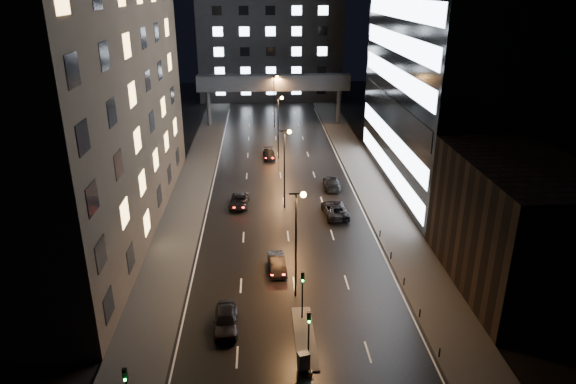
# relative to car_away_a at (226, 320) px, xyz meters

# --- Properties ---
(ground) EXTENTS (160.00, 160.00, 0.00)m
(ground) POSITION_rel_car_away_a_xyz_m (6.02, 36.38, -0.82)
(ground) COLOR black
(ground) RESTS_ON ground
(sidewalk_left) EXTENTS (5.00, 110.00, 0.15)m
(sidewalk_left) POSITION_rel_car_away_a_xyz_m (-6.48, 31.38, -0.74)
(sidewalk_left) COLOR #383533
(sidewalk_left) RESTS_ON ground
(sidewalk_right) EXTENTS (5.00, 110.00, 0.15)m
(sidewalk_right) POSITION_rel_car_away_a_xyz_m (18.52, 31.38, -0.74)
(sidewalk_right) COLOR #383533
(sidewalk_right) RESTS_ON ground
(building_left) EXTENTS (15.00, 48.00, 40.00)m
(building_left) POSITION_rel_car_away_a_xyz_m (-16.48, 20.38, 19.18)
(building_left) COLOR #2D2319
(building_left) RESTS_ON ground
(building_right_low) EXTENTS (10.00, 18.00, 12.00)m
(building_right_low) POSITION_rel_car_away_a_xyz_m (26.02, 5.38, 5.18)
(building_right_low) COLOR black
(building_right_low) RESTS_ON ground
(building_right_glass) EXTENTS (20.00, 36.00, 45.00)m
(building_right_glass) POSITION_rel_car_away_a_xyz_m (31.02, 32.38, 21.68)
(building_right_glass) COLOR black
(building_right_glass) RESTS_ON ground
(building_far) EXTENTS (34.00, 14.00, 25.00)m
(building_far) POSITION_rel_car_away_a_xyz_m (6.02, 94.38, 11.68)
(building_far) COLOR #333335
(building_far) RESTS_ON ground
(skybridge) EXTENTS (30.00, 3.00, 10.00)m
(skybridge) POSITION_rel_car_away_a_xyz_m (6.02, 66.38, 7.52)
(skybridge) COLOR #333335
(skybridge) RESTS_ON ground
(median_island) EXTENTS (1.60, 8.00, 0.15)m
(median_island) POSITION_rel_car_away_a_xyz_m (6.32, -1.62, -0.74)
(median_island) COLOR #383533
(median_island) RESTS_ON ground
(traffic_signal_near) EXTENTS (0.28, 0.34, 4.40)m
(traffic_signal_near) POSITION_rel_car_away_a_xyz_m (6.32, 0.88, 2.28)
(traffic_signal_near) COLOR black
(traffic_signal_near) RESTS_ON median_island
(traffic_signal_far) EXTENTS (0.28, 0.34, 4.40)m
(traffic_signal_far) POSITION_rel_car_away_a_xyz_m (6.32, -4.62, 2.28)
(traffic_signal_far) COLOR black
(traffic_signal_far) RESTS_ON median_island
(bollard_row) EXTENTS (0.12, 25.12, 0.90)m
(bollard_row) POSITION_rel_car_away_a_xyz_m (16.22, 2.88, -0.37)
(bollard_row) COLOR black
(bollard_row) RESTS_ON ground
(streetlight_near) EXTENTS (1.45, 0.50, 10.15)m
(streetlight_near) POSITION_rel_car_away_a_xyz_m (6.18, 4.38, 5.68)
(streetlight_near) COLOR black
(streetlight_near) RESTS_ON ground
(streetlight_mid_a) EXTENTS (1.45, 0.50, 10.15)m
(streetlight_mid_a) POSITION_rel_car_away_a_xyz_m (6.18, 24.38, 5.68)
(streetlight_mid_a) COLOR black
(streetlight_mid_a) RESTS_ON ground
(streetlight_mid_b) EXTENTS (1.45, 0.50, 10.15)m
(streetlight_mid_b) POSITION_rel_car_away_a_xyz_m (6.18, 44.38, 5.68)
(streetlight_mid_b) COLOR black
(streetlight_mid_b) RESTS_ON ground
(streetlight_far) EXTENTS (1.45, 0.50, 10.15)m
(streetlight_far) POSITION_rel_car_away_a_xyz_m (6.18, 64.38, 5.68)
(streetlight_far) COLOR black
(streetlight_far) RESTS_ON ground
(car_away_a) EXTENTS (2.09, 4.85, 1.63)m
(car_away_a) POSITION_rel_car_away_a_xyz_m (0.00, 0.00, 0.00)
(car_away_a) COLOR black
(car_away_a) RESTS_ON ground
(car_away_b) EXTENTS (1.87, 4.51, 1.45)m
(car_away_b) POSITION_rel_car_away_a_xyz_m (4.52, 9.01, -0.09)
(car_away_b) COLOR black
(car_away_b) RESTS_ON ground
(car_away_c) EXTENTS (2.64, 5.11, 1.38)m
(car_away_c) POSITION_rel_car_away_a_xyz_m (0.28, 25.13, -0.13)
(car_away_c) COLOR black
(car_away_c) RESTS_ON ground
(car_away_d) EXTENTS (2.12, 4.68, 1.33)m
(car_away_d) POSITION_rel_car_away_a_xyz_m (4.52, 44.61, -0.15)
(car_away_d) COLOR black
(car_away_d) RESTS_ON ground
(car_toward_a) EXTENTS (3.08, 6.00, 1.62)m
(car_toward_a) POSITION_rel_car_away_a_xyz_m (12.04, 21.65, -0.01)
(car_toward_a) COLOR black
(car_toward_a) RESTS_ON ground
(car_toward_b) EXTENTS (2.44, 5.46, 1.55)m
(car_toward_b) POSITION_rel_car_away_a_xyz_m (12.90, 30.85, -0.04)
(car_toward_b) COLOR black
(car_toward_b) RESTS_ON ground
(utility_cabinet) EXTENTS (0.95, 0.77, 1.37)m
(utility_cabinet) POSITION_rel_car_away_a_xyz_m (5.92, -5.32, 0.02)
(utility_cabinet) COLOR #4E4E50
(utility_cabinet) RESTS_ON median_island
(cone_a) EXTENTS (0.37, 0.37, 0.56)m
(cone_a) POSITION_rel_car_away_a_xyz_m (6.36, -5.90, -0.54)
(cone_a) COLOR orange
(cone_a) RESTS_ON ground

